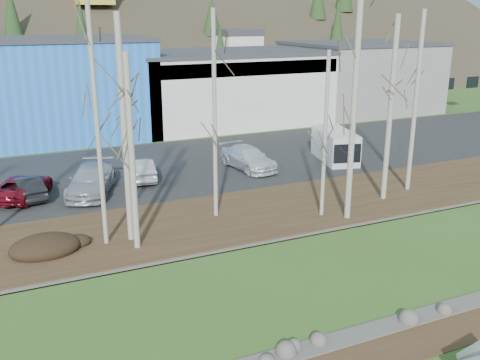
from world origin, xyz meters
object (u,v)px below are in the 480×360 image
car_2 (22,187)px  car_5 (248,158)px  car_1 (26,187)px  car_4 (140,169)px  bench_damaged (477,359)px  car_3 (91,180)px  van_white (336,146)px

car_2 → car_5: car_5 is taller
car_1 → car_4: size_ratio=0.96×
bench_damaged → car_2: bearing=106.4°
car_3 → van_white: size_ratio=1.05×
car_3 → car_5: (10.46, 0.89, -0.06)m
bench_damaged → car_3: 22.31m
car_1 → car_3: size_ratio=0.72×
bench_damaged → car_2: size_ratio=0.36×
car_1 → van_white: van_white is taller
bench_damaged → car_4: 22.84m
bench_damaged → van_white: bearing=55.0°
car_3 → car_4: car_3 is taller
car_2 → van_white: bearing=-154.0°
car_3 → car_5: size_ratio=1.08×
van_white → car_1: bearing=-166.3°
bench_damaged → car_1: bearing=106.1°
car_2 → car_3: car_3 is taller
car_2 → car_4: size_ratio=1.14×
car_3 → car_5: 10.49m
bench_damaged → car_3: size_ratio=0.31×
car_2 → car_4: car_4 is taller
car_2 → car_4: 6.99m
car_1 → car_4: bearing=177.4°
car_1 → car_5: bearing=171.3°
car_1 → car_2: size_ratio=0.84×
car_4 → car_5: car_5 is taller
car_5 → van_white: 6.58m
car_5 → van_white: bearing=-12.7°
car_1 → van_white: (20.47, -0.37, 0.41)m
car_1 → car_4: 6.80m
car_1 → car_5: 13.94m
van_white → bench_damaged: bearing=-99.4°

